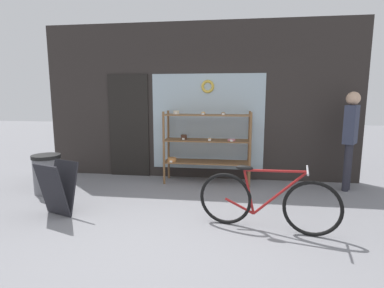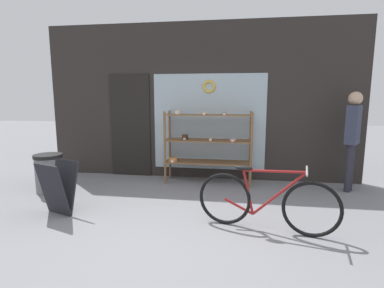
% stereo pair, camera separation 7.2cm
% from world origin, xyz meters
% --- Properties ---
extents(ground_plane, '(30.00, 30.00, 0.00)m').
position_xyz_m(ground_plane, '(0.00, 0.00, 0.00)').
color(ground_plane, gray).
extents(storefront_facade, '(6.29, 0.13, 3.09)m').
position_xyz_m(storefront_facade, '(-0.04, 2.79, 1.52)').
color(storefront_facade, '#2D2826').
rests_on(storefront_facade, ground_plane).
extents(display_case, '(1.65, 0.46, 1.39)m').
position_xyz_m(display_case, '(0.19, 2.43, 0.82)').
color(display_case, brown).
rests_on(display_case, ground_plane).
extents(bicycle, '(1.72, 0.52, 0.82)m').
position_xyz_m(bicycle, '(1.14, 0.45, 0.37)').
color(bicycle, black).
rests_on(bicycle, ground_plane).
extents(sandwich_board, '(0.57, 0.51, 0.75)m').
position_xyz_m(sandwich_board, '(-1.71, 0.54, 0.38)').
color(sandwich_board, '#232328').
rests_on(sandwich_board, ground_plane).
extents(pedestrian, '(0.32, 0.37, 1.74)m').
position_xyz_m(pedestrian, '(2.73, 2.28, 1.04)').
color(pedestrian, '#282833').
rests_on(pedestrian, ground_plane).
extents(trash_bin, '(0.47, 0.47, 0.67)m').
position_xyz_m(trash_bin, '(-2.47, 1.44, 0.36)').
color(trash_bin, slate).
rests_on(trash_bin, ground_plane).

